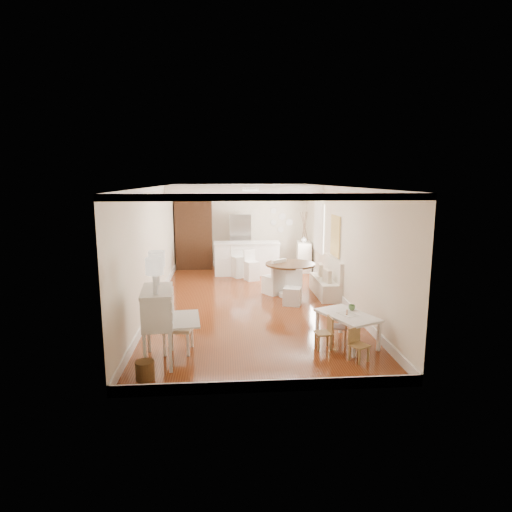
{
  "coord_description": "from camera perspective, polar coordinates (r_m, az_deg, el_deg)",
  "views": [
    {
      "loc": [
        -0.61,
        -10.1,
        2.99
      ],
      "look_at": [
        0.18,
        0.3,
        1.1
      ],
      "focal_mm": 30.0,
      "sensor_mm": 36.0,
      "label": 1
    }
  ],
  "objects": [
    {
      "name": "pencil_cup",
      "position": [
        8.23,
        12.66,
        -6.72
      ],
      "size": [
        0.16,
        0.16,
        0.1
      ],
      "primitive_type": "imported",
      "rotation": [
        0.0,
        0.0,
        0.42
      ],
      "color": "#5F9155",
      "rests_on": "kids_table"
    },
    {
      "name": "secretary_bureau",
      "position": [
        7.25,
        -12.89,
        -9.05
      ],
      "size": [
        1.06,
        1.08,
        1.24
      ],
      "primitive_type": "cube",
      "rotation": [
        0.0,
        0.0,
        0.1
      ],
      "color": "beige",
      "rests_on": "ground"
    },
    {
      "name": "banquette",
      "position": [
        11.19,
        9.22,
        -2.74
      ],
      "size": [
        0.52,
        1.6,
        0.98
      ],
      "primitive_type": "cube",
      "color": "silver",
      "rests_on": "ground"
    },
    {
      "name": "wicker_basket",
      "position": [
        6.88,
        -14.58,
        -14.53
      ],
      "size": [
        0.29,
        0.29,
        0.28
      ],
      "primitive_type": "cylinder",
      "rotation": [
        0.0,
        0.0,
        0.01
      ],
      "color": "#55381A",
      "rests_on": "ground"
    },
    {
      "name": "fridge",
      "position": [
        14.43,
        -0.68,
        1.98
      ],
      "size": [
        0.75,
        0.65,
        1.8
      ],
      "primitive_type": "imported",
      "color": "silver",
      "rests_on": "ground"
    },
    {
      "name": "slip_chair_near",
      "position": [
        10.28,
        4.91,
        -4.2
      ],
      "size": [
        0.52,
        0.53,
        0.85
      ],
      "primitive_type": "cube",
      "rotation": [
        0.0,
        0.0,
        -0.33
      ],
      "color": "white",
      "rests_on": "ground"
    },
    {
      "name": "room",
      "position": [
        10.49,
        -0.77,
        4.78
      ],
      "size": [
        9.0,
        9.04,
        2.82
      ],
      "color": "brown",
      "rests_on": "ground"
    },
    {
      "name": "kids_chair_a",
      "position": [
        7.8,
        8.98,
        -10.05
      ],
      "size": [
        0.3,
        0.3,
        0.59
      ],
      "primitive_type": "cube",
      "rotation": [
        0.0,
        0.0,
        -1.51
      ],
      "color": "olive",
      "rests_on": "ground"
    },
    {
      "name": "bar_stool_left",
      "position": [
        13.09,
        -2.22,
        -0.61
      ],
      "size": [
        0.54,
        0.54,
        1.03
      ],
      "primitive_type": "cube",
      "rotation": [
        0.0,
        0.0,
        0.43
      ],
      "color": "white",
      "rests_on": "ground"
    },
    {
      "name": "bar_stool_right",
      "position": [
        12.68,
        -0.58,
        -1.26
      ],
      "size": [
        0.47,
        0.47,
        0.9
      ],
      "primitive_type": "cube",
      "rotation": [
        0.0,
        0.0,
        0.4
      ],
      "color": "white",
      "rests_on": "ground"
    },
    {
      "name": "breakfast_counter",
      "position": [
        13.44,
        -1.24,
        -0.31
      ],
      "size": [
        2.05,
        0.65,
        1.03
      ],
      "primitive_type": "cube",
      "color": "white",
      "rests_on": "ground"
    },
    {
      "name": "kids_chair_c",
      "position": [
        7.41,
        13.6,
        -11.46
      ],
      "size": [
        0.37,
        0.37,
        0.56
      ],
      "primitive_type": "cube",
      "rotation": [
        0.0,
        0.0,
        0.54
      ],
      "color": "#9C7A47",
      "rests_on": "ground"
    },
    {
      "name": "sideboard",
      "position": [
        14.1,
        6.4,
        -0.05
      ],
      "size": [
        0.55,
        1.03,
        0.94
      ],
      "primitive_type": "cube",
      "rotation": [
        0.0,
        0.0,
        -0.12
      ],
      "color": "white",
      "rests_on": "ground"
    },
    {
      "name": "kids_table",
      "position": [
        8.07,
        12.02,
        -9.52
      ],
      "size": [
        1.09,
        1.32,
        0.57
      ],
      "primitive_type": "cube",
      "rotation": [
        0.0,
        0.0,
        0.42
      ],
      "color": "white",
      "rests_on": "ground"
    },
    {
      "name": "branch_vase",
      "position": [
        13.99,
        6.42,
        2.24
      ],
      "size": [
        0.24,
        0.24,
        0.2
      ],
      "primitive_type": "imported",
      "rotation": [
        0.0,
        0.0,
        -0.26
      ],
      "color": "white",
      "rests_on": "sideboard"
    },
    {
      "name": "dining_table",
      "position": [
        11.0,
        4.55,
        -3.18
      ],
      "size": [
        1.59,
        1.59,
        0.86
      ],
      "primitive_type": "cylinder",
      "rotation": [
        0.0,
        0.0,
        0.31
      ],
      "color": "#432915",
      "rests_on": "ground"
    },
    {
      "name": "kids_chair_b",
      "position": [
        8.16,
        11.08,
        -9.18
      ],
      "size": [
        0.36,
        0.36,
        0.6
      ],
      "primitive_type": "cube",
      "rotation": [
        0.0,
        0.0,
        -1.87
      ],
      "color": "#B57A52",
      "rests_on": "ground"
    },
    {
      "name": "gustavian_armchair",
      "position": [
        7.65,
        -10.36,
        -9.28
      ],
      "size": [
        0.56,
        0.56,
        0.9
      ],
      "primitive_type": "cube",
      "rotation": [
        0.0,
        0.0,
        1.48
      ],
      "color": "white",
      "rests_on": "ground"
    },
    {
      "name": "slip_chair_far",
      "position": [
        11.2,
        2.39,
        -2.69
      ],
      "size": [
        0.63,
        0.64,
        0.95
      ],
      "primitive_type": "cube",
      "rotation": [
        0.0,
        0.0,
        -2.55
      ],
      "color": "white",
      "rests_on": "ground"
    },
    {
      "name": "pantry_cabinet",
      "position": [
        14.43,
        -8.25,
        2.87
      ],
      "size": [
        1.2,
        0.6,
        2.3
      ],
      "primitive_type": "cube",
      "color": "#381E11",
      "rests_on": "ground"
    }
  ]
}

